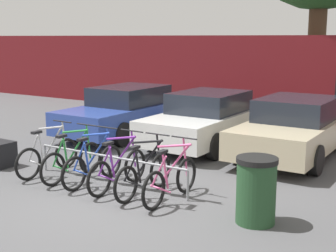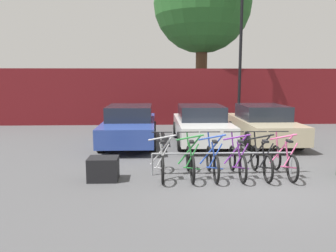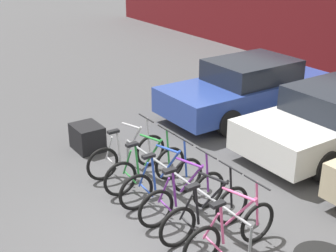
{
  "view_description": "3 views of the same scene",
  "coord_description": "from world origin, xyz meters",
  "px_view_note": "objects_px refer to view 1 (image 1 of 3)",
  "views": [
    {
      "loc": [
        5.03,
        -6.02,
        2.8
      ],
      "look_at": [
        -0.34,
        2.37,
        0.9
      ],
      "focal_mm": 50.0,
      "sensor_mm": 36.0,
      "label": 1
    },
    {
      "loc": [
        -2.26,
        -7.22,
        2.42
      ],
      "look_at": [
        -1.9,
        2.4,
        0.98
      ],
      "focal_mm": 35.0,
      "sensor_mm": 36.0,
      "label": 2
    },
    {
      "loc": [
        5.01,
        -3.34,
        4.33
      ],
      "look_at": [
        -1.4,
        0.99,
        1.12
      ],
      "focal_mm": 50.0,
      "sensor_mm": 36.0,
      "label": 3
    }
  ],
  "objects_px": {
    "trash_bin": "(256,190)",
    "bicycle_purple": "(118,170)",
    "bicycle_silver": "(48,156)",
    "bicycle_black": "(144,175)",
    "car_beige": "(295,128)",
    "bike_rack": "(109,160)",
    "car_blue": "(128,111)",
    "bicycle_pink": "(171,180)",
    "bicycle_green": "(72,161)",
    "car_white": "(208,119)",
    "bicycle_blue": "(93,165)"
  },
  "relations": [
    {
      "from": "bicycle_silver",
      "to": "bicycle_black",
      "type": "xyz_separation_m",
      "value": [
        2.43,
        0.0,
        0.0
      ]
    },
    {
      "from": "bike_rack",
      "to": "car_white",
      "type": "xyz_separation_m",
      "value": [
        0.02,
        4.0,
        0.21
      ]
    },
    {
      "from": "bicycle_purple",
      "to": "trash_bin",
      "type": "bearing_deg",
      "value": -2.8
    },
    {
      "from": "car_beige",
      "to": "bike_rack",
      "type": "bearing_deg",
      "value": -119.94
    },
    {
      "from": "bike_rack",
      "to": "bicycle_purple",
      "type": "relative_size",
      "value": 2.08
    },
    {
      "from": "bicycle_black",
      "to": "trash_bin",
      "type": "xyz_separation_m",
      "value": [
        2.18,
        -0.13,
        0.14
      ]
    },
    {
      "from": "bicycle_silver",
      "to": "trash_bin",
      "type": "bearing_deg",
      "value": -5.39
    },
    {
      "from": "bicycle_silver",
      "to": "bicycle_black",
      "type": "height_order",
      "value": "same"
    },
    {
      "from": "bicycle_green",
      "to": "car_white",
      "type": "bearing_deg",
      "value": 75.12
    },
    {
      "from": "trash_bin",
      "to": "bicycle_purple",
      "type": "bearing_deg",
      "value": 177.36
    },
    {
      "from": "bicycle_green",
      "to": "bicycle_purple",
      "type": "relative_size",
      "value": 1.0
    },
    {
      "from": "bicycle_pink",
      "to": "bicycle_purple",
      "type": "bearing_deg",
      "value": 178.1
    },
    {
      "from": "bike_rack",
      "to": "car_blue",
      "type": "height_order",
      "value": "car_blue"
    },
    {
      "from": "bicycle_purple",
      "to": "bicycle_green",
      "type": "bearing_deg",
      "value": 179.84
    },
    {
      "from": "car_beige",
      "to": "car_white",
      "type": "bearing_deg",
      "value": -178.71
    },
    {
      "from": "bicycle_blue",
      "to": "bicycle_pink",
      "type": "xyz_separation_m",
      "value": [
        1.77,
        0.0,
        0.0
      ]
    },
    {
      "from": "bike_rack",
      "to": "car_blue",
      "type": "relative_size",
      "value": 0.77
    },
    {
      "from": "bicycle_black",
      "to": "bicycle_pink",
      "type": "xyz_separation_m",
      "value": [
        0.57,
        0.0,
        0.0
      ]
    },
    {
      "from": "car_white",
      "to": "car_blue",
      "type": "bearing_deg",
      "value": 179.99
    },
    {
      "from": "bicycle_purple",
      "to": "car_beige",
      "type": "bearing_deg",
      "value": 64.47
    },
    {
      "from": "bicycle_silver",
      "to": "car_white",
      "type": "xyz_separation_m",
      "value": [
        1.52,
        4.15,
        0.31
      ]
    },
    {
      "from": "bicycle_green",
      "to": "bicycle_black",
      "type": "height_order",
      "value": "same"
    },
    {
      "from": "car_blue",
      "to": "car_beige",
      "type": "xyz_separation_m",
      "value": [
        4.94,
        0.05,
        -0.0
      ]
    },
    {
      "from": "bicycle_green",
      "to": "car_blue",
      "type": "xyz_separation_m",
      "value": [
        -1.79,
        4.15,
        0.32
      ]
    },
    {
      "from": "bicycle_purple",
      "to": "trash_bin",
      "type": "height_order",
      "value": "bicycle_purple"
    },
    {
      "from": "bicycle_blue",
      "to": "bicycle_pink",
      "type": "distance_m",
      "value": 1.77
    },
    {
      "from": "bicycle_blue",
      "to": "car_blue",
      "type": "bearing_deg",
      "value": 116.57
    },
    {
      "from": "car_blue",
      "to": "trash_bin",
      "type": "relative_size",
      "value": 4.46
    },
    {
      "from": "bicycle_black",
      "to": "car_white",
      "type": "bearing_deg",
      "value": 102.93
    },
    {
      "from": "car_white",
      "to": "trash_bin",
      "type": "distance_m",
      "value": 5.28
    },
    {
      "from": "bicycle_blue",
      "to": "car_white",
      "type": "height_order",
      "value": "car_white"
    },
    {
      "from": "bicycle_green",
      "to": "bicycle_purple",
      "type": "height_order",
      "value": "same"
    },
    {
      "from": "bicycle_black",
      "to": "car_blue",
      "type": "relative_size",
      "value": 0.37
    },
    {
      "from": "bike_rack",
      "to": "car_white",
      "type": "bearing_deg",
      "value": 89.74
    },
    {
      "from": "car_blue",
      "to": "bicycle_blue",
      "type": "bearing_deg",
      "value": -60.57
    },
    {
      "from": "bicycle_blue",
      "to": "bicycle_black",
      "type": "height_order",
      "value": "same"
    },
    {
      "from": "bicycle_black",
      "to": "bicycle_silver",
      "type": "bearing_deg",
      "value": -179.49
    },
    {
      "from": "bicycle_silver",
      "to": "car_beige",
      "type": "xyz_separation_m",
      "value": [
        3.84,
        4.2,
        0.31
      ]
    },
    {
      "from": "bicycle_blue",
      "to": "car_beige",
      "type": "xyz_separation_m",
      "value": [
        2.6,
        4.2,
        0.31
      ]
    },
    {
      "from": "car_white",
      "to": "car_beige",
      "type": "bearing_deg",
      "value": 1.29
    },
    {
      "from": "bicycle_black",
      "to": "car_blue",
      "type": "height_order",
      "value": "car_blue"
    },
    {
      "from": "bicycle_silver",
      "to": "car_blue",
      "type": "distance_m",
      "value": 4.3
    },
    {
      "from": "bike_rack",
      "to": "bicycle_pink",
      "type": "distance_m",
      "value": 1.51
    },
    {
      "from": "bicycle_green",
      "to": "bicycle_pink",
      "type": "bearing_deg",
      "value": -3.5
    },
    {
      "from": "bike_rack",
      "to": "car_beige",
      "type": "xyz_separation_m",
      "value": [
        2.33,
        4.05,
        0.21
      ]
    },
    {
      "from": "bicycle_purple",
      "to": "car_blue",
      "type": "relative_size",
      "value": 0.37
    },
    {
      "from": "bicycle_black",
      "to": "bicycle_pink",
      "type": "height_order",
      "value": "same"
    },
    {
      "from": "bicycle_green",
      "to": "bicycle_black",
      "type": "distance_m",
      "value": 1.75
    },
    {
      "from": "car_blue",
      "to": "bicycle_green",
      "type": "bearing_deg",
      "value": -66.6
    },
    {
      "from": "bicycle_purple",
      "to": "bicycle_pink",
      "type": "bearing_deg",
      "value": -0.16
    }
  ]
}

